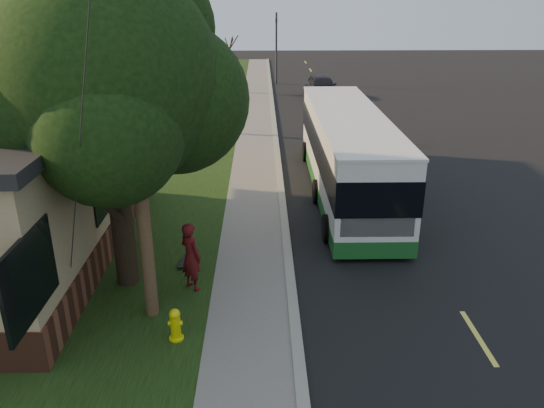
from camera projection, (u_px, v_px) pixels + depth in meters
The scene contains 16 objects.
ground at pixel (296, 340), 11.55m from camera, with size 120.00×120.00×0.00m, color black.
road at pixel (381, 183), 20.89m from camera, with size 8.00×80.00×0.01m, color black.
curb at pixel (280, 183), 20.80m from camera, with size 0.25×80.00×0.12m, color gray.
sidewalk at pixel (255, 183), 20.79m from camera, with size 2.00×80.00×0.08m, color slate.
grass_verge at pixel (165, 184), 20.72m from camera, with size 5.00×80.00×0.07m, color black.
fire_hydrant at pixel (175, 325), 11.34m from camera, with size 0.32×0.32×0.74m.
utility_pole at pixel (134, 121), 10.67m from camera, with size 2.86×3.21×9.07m.
leafy_tree at pixel (109, 81), 11.99m from camera, with size 6.30×6.00×7.80m.
bare_tree_near at pixel (208, 93), 27.37m from camera, with size 1.38×1.21×4.31m.
bare_tree_far at pixel (230, 65), 38.55m from camera, with size 1.38×1.21×4.03m.
traffic_signal at pixel (276, 44), 41.89m from camera, with size 0.18×0.22×5.50m.
transit_bus at pixel (347, 152), 19.30m from camera, with size 2.58×11.21×3.04m.
skateboarder at pixel (191, 256), 13.12m from camera, with size 0.65×0.43×1.79m, color #4F0F11.
skateboard_main at pixel (184, 261), 14.65m from camera, with size 0.30×0.81×0.07m.
dumpster at pixel (19, 194), 17.69m from camera, with size 1.92×1.70×1.41m.
distant_car at pixel (321, 86), 37.27m from camera, with size 1.90×4.72×1.61m, color black.
Camera 1 is at (-0.72, -9.59, 7.08)m, focal length 35.00 mm.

